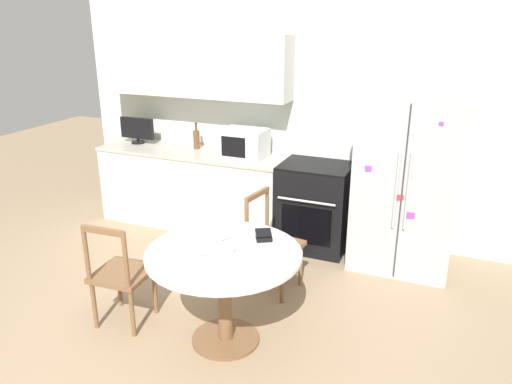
# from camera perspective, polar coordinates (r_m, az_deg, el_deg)

# --- Properties ---
(ground_plane) EXTENTS (14.00, 14.00, 0.00)m
(ground_plane) POSITION_cam_1_polar(r_m,az_deg,el_deg) (3.87, -9.47, -18.55)
(ground_plane) COLOR #9E8466
(back_wall) EXTENTS (5.20, 0.44, 2.60)m
(back_wall) POSITION_cam_1_polar(r_m,az_deg,el_deg) (5.57, 1.25, 10.13)
(back_wall) COLOR silver
(back_wall) RESTS_ON ground_plane
(kitchen_counter) EXTENTS (2.23, 0.64, 0.90)m
(kitchen_counter) POSITION_cam_1_polar(r_m,az_deg,el_deg) (5.89, -7.11, 0.50)
(kitchen_counter) COLOR silver
(kitchen_counter) RESTS_ON ground_plane
(refrigerator) EXTENTS (0.93, 0.78, 1.70)m
(refrigerator) POSITION_cam_1_polar(r_m,az_deg,el_deg) (4.99, 16.86, 1.02)
(refrigerator) COLOR #B2B5BA
(refrigerator) RESTS_ON ground_plane
(oven_range) EXTENTS (0.72, 0.68, 1.08)m
(oven_range) POSITION_cam_1_polar(r_m,az_deg,el_deg) (5.32, 6.82, -1.45)
(oven_range) COLOR black
(oven_range) RESTS_ON ground_plane
(microwave) EXTENTS (0.48, 0.37, 0.31)m
(microwave) POSITION_cam_1_polar(r_m,az_deg,el_deg) (5.42, -1.37, 5.58)
(microwave) COLOR white
(microwave) RESTS_ON kitchen_counter
(countertop_tv) EXTENTS (0.44, 0.16, 0.31)m
(countertop_tv) POSITION_cam_1_polar(r_m,az_deg,el_deg) (6.19, -13.43, 6.99)
(countertop_tv) COLOR black
(countertop_tv) RESTS_ON kitchen_counter
(counter_bottle) EXTENTS (0.07, 0.07, 0.30)m
(counter_bottle) POSITION_cam_1_polar(r_m,az_deg,el_deg) (5.82, -6.82, 6.04)
(counter_bottle) COLOR brown
(counter_bottle) RESTS_ON kitchen_counter
(dining_table) EXTENTS (1.14, 1.14, 0.76)m
(dining_table) POSITION_cam_1_polar(r_m,az_deg,el_deg) (3.71, -3.66, -9.00)
(dining_table) COLOR white
(dining_table) RESTS_ON ground_plane
(dining_chair_far) EXTENTS (0.48, 0.48, 0.90)m
(dining_chair_far) POSITION_cam_1_polar(r_m,az_deg,el_deg) (4.47, 1.88, -6.02)
(dining_chair_far) COLOR brown
(dining_chair_far) RESTS_ON ground_plane
(dining_chair_left) EXTENTS (0.45, 0.45, 0.90)m
(dining_chair_left) POSITION_cam_1_polar(r_m,az_deg,el_deg) (4.13, -15.21, -9.09)
(dining_chair_left) COLOR brown
(dining_chair_left) RESTS_ON ground_plane
(candle_glass) EXTENTS (0.09, 0.09, 0.09)m
(candle_glass) POSITION_cam_1_polar(r_m,az_deg,el_deg) (3.56, -3.26, -6.71)
(candle_glass) COLOR silver
(candle_glass) RESTS_ON dining_table
(folded_napkin) EXTENTS (0.19, 0.12, 0.05)m
(folded_napkin) POSITION_cam_1_polar(r_m,az_deg,el_deg) (3.58, -5.95, -6.80)
(folded_napkin) COLOR silver
(folded_napkin) RESTS_ON dining_table
(wallet) EXTENTS (0.17, 0.17, 0.07)m
(wallet) POSITION_cam_1_polar(r_m,az_deg,el_deg) (3.80, 0.88, -5.05)
(wallet) COLOR black
(wallet) RESTS_ON dining_table
(mail_stack) EXTENTS (0.35, 0.37, 0.02)m
(mail_stack) POSITION_cam_1_polar(r_m,az_deg,el_deg) (3.94, -3.11, -4.40)
(mail_stack) COLOR white
(mail_stack) RESTS_ON dining_table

